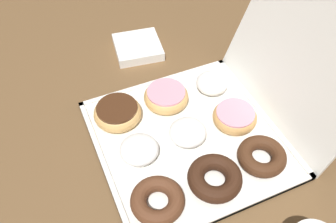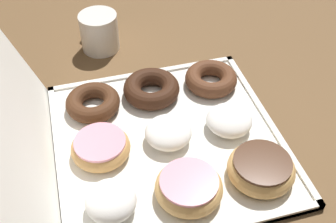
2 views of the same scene
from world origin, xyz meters
name	(u,v)px [view 2 (image 2 of 2)]	position (x,y,z in m)	size (l,w,h in m)	color
ground_plane	(168,143)	(0.00, 0.00, 0.00)	(3.00, 3.00, 0.00)	brown
donut_box	(168,142)	(0.00, 0.00, 0.01)	(0.42, 0.42, 0.01)	white
chocolate_frosted_donut_0	(261,168)	(-0.12, -0.13, 0.03)	(0.12, 0.12, 0.04)	tan
powdered_filled_donut_1	(229,120)	(0.00, -0.12, 0.03)	(0.09, 0.09, 0.04)	white
chocolate_cake_ring_donut_2	(211,79)	(0.13, -0.13, 0.03)	(0.11, 0.11, 0.03)	#59331E
pink_frosted_donut_3	(187,187)	(-0.13, 0.00, 0.03)	(0.11, 0.11, 0.04)	tan
powdered_filled_donut_4	(170,131)	(0.00, 0.00, 0.03)	(0.09, 0.09, 0.04)	white
chocolate_cake_ring_donut_5	(154,88)	(0.13, 0.00, 0.03)	(0.12, 0.12, 0.04)	#381E11
powdered_filled_donut_6	(111,201)	(-0.12, 0.13, 0.03)	(0.08, 0.08, 0.05)	white
pink_frosted_donut_7	(101,148)	(0.00, 0.13, 0.03)	(0.11, 0.11, 0.04)	tan
chocolate_cake_ring_donut_8	(93,102)	(0.12, 0.12, 0.03)	(0.11, 0.11, 0.03)	#472816
coffee_mug	(99,30)	(0.35, 0.07, 0.05)	(0.11, 0.09, 0.09)	white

